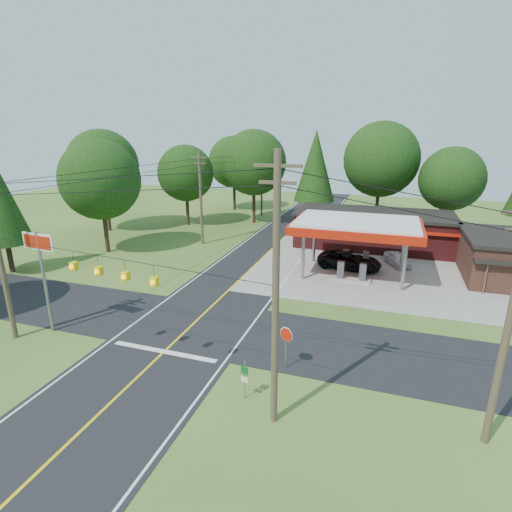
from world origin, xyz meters
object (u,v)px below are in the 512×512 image
(suv_car, at_px, (350,260))
(sedan_car, at_px, (397,259))
(octagonal_stop_sign, at_px, (286,338))
(big_stop_sign, at_px, (41,259))
(gas_canopy, at_px, (357,227))

(suv_car, relative_size, sedan_car, 1.60)
(octagonal_stop_sign, bearing_deg, big_stop_sign, -177.67)
(suv_car, xyz_separation_m, big_stop_sign, (-16.50, -18.12, 3.97))
(suv_car, bearing_deg, gas_canopy, -152.52)
(sedan_car, relative_size, big_stop_sign, 0.55)
(sedan_car, bearing_deg, octagonal_stop_sign, -132.65)
(suv_car, distance_m, octagonal_stop_sign, 17.61)
(suv_car, height_order, octagonal_stop_sign, octagonal_stop_sign)
(gas_canopy, height_order, octagonal_stop_sign, gas_canopy)
(suv_car, bearing_deg, octagonal_stop_sign, -175.85)
(octagonal_stop_sign, bearing_deg, sedan_car, 74.17)
(gas_canopy, height_order, big_stop_sign, big_stop_sign)
(suv_car, relative_size, octagonal_stop_sign, 2.31)
(gas_canopy, bearing_deg, suv_car, 108.43)
(octagonal_stop_sign, bearing_deg, suv_car, 85.10)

